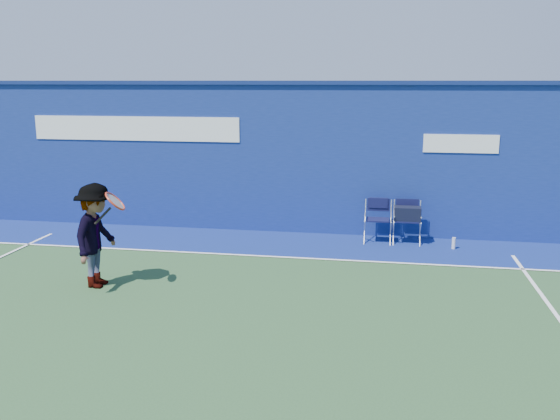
% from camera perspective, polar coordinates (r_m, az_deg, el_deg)
% --- Properties ---
extents(ground, '(80.00, 80.00, 0.00)m').
position_cam_1_polar(ground, '(7.72, -7.12, -11.24)').
color(ground, '#294C28').
rests_on(ground, ground).
extents(stadium_wall, '(24.00, 0.50, 3.08)m').
position_cam_1_polar(stadium_wall, '(12.24, -0.25, 5.17)').
color(stadium_wall, navy).
rests_on(stadium_wall, ground).
extents(out_of_bounds_strip, '(24.00, 1.80, 0.01)m').
position_cam_1_polar(out_of_bounds_strip, '(11.48, -1.19, -3.19)').
color(out_of_bounds_strip, navy).
rests_on(out_of_bounds_strip, ground).
extents(court_lines, '(24.00, 12.00, 0.01)m').
position_cam_1_polar(court_lines, '(8.25, -5.90, -9.54)').
color(court_lines, white).
rests_on(court_lines, out_of_bounds_strip).
extents(directors_chair_left, '(0.50, 0.46, 0.84)m').
position_cam_1_polar(directors_chair_left, '(11.65, 9.38, -1.74)').
color(directors_chair_left, silver).
rests_on(directors_chair_left, ground).
extents(directors_chair_right, '(0.50, 0.45, 0.83)m').
position_cam_1_polar(directors_chair_right, '(11.65, 12.11, -1.49)').
color(directors_chair_right, silver).
rests_on(directors_chair_right, ground).
extents(water_bottle, '(0.07, 0.07, 0.22)m').
position_cam_1_polar(water_bottle, '(11.51, 16.38, -3.10)').
color(water_bottle, silver).
rests_on(water_bottle, ground).
extents(tennis_player, '(0.88, 1.03, 1.59)m').
position_cam_1_polar(tennis_player, '(9.35, -17.29, -2.34)').
color(tennis_player, '#EA4738').
rests_on(tennis_player, ground).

